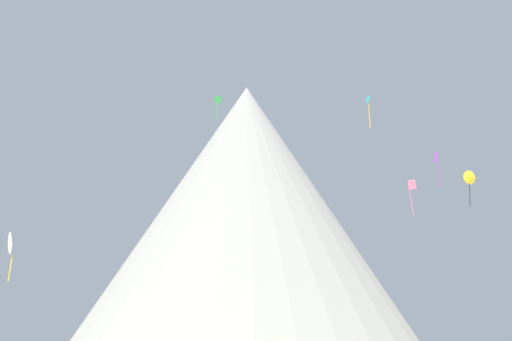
{
  "coord_description": "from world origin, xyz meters",
  "views": [
    {
      "loc": [
        -8.56,
        -35.49,
        4.2
      ],
      "look_at": [
        0.4,
        45.42,
        25.2
      ],
      "focal_mm": 45.44,
      "sensor_mm": 36.0,
      "label": 1
    }
  ],
  "objects_px": {
    "rock_massif": "(239,224)",
    "kite_violet_high": "(437,162)",
    "kite_green_high": "(218,102)",
    "kite_teal_high": "(368,105)",
    "kite_yellow_mid": "(470,178)",
    "kite_white_low": "(11,243)",
    "kite_rainbow_mid": "(412,189)"
  },
  "relations": [
    {
      "from": "kite_teal_high",
      "to": "kite_green_high",
      "type": "bearing_deg",
      "value": -89.52
    },
    {
      "from": "kite_violet_high",
      "to": "kite_green_high",
      "type": "relative_size",
      "value": 1.56
    },
    {
      "from": "kite_teal_high",
      "to": "kite_yellow_mid",
      "type": "distance_m",
      "value": 13.35
    },
    {
      "from": "kite_teal_high",
      "to": "kite_yellow_mid",
      "type": "relative_size",
      "value": 0.97
    },
    {
      "from": "rock_massif",
      "to": "kite_green_high",
      "type": "distance_m",
      "value": 63.65
    },
    {
      "from": "kite_rainbow_mid",
      "to": "kite_violet_high",
      "type": "height_order",
      "value": "kite_violet_high"
    },
    {
      "from": "rock_massif",
      "to": "kite_yellow_mid",
      "type": "xyz_separation_m",
      "value": [
        17.75,
        -76.71,
        -7.92
      ]
    },
    {
      "from": "kite_violet_high",
      "to": "kite_yellow_mid",
      "type": "relative_size",
      "value": 1.28
    },
    {
      "from": "kite_teal_high",
      "to": "kite_white_low",
      "type": "bearing_deg",
      "value": -46.49
    },
    {
      "from": "rock_massif",
      "to": "kite_teal_high",
      "type": "xyz_separation_m",
      "value": [
        8.18,
        -73.53,
        0.83
      ]
    },
    {
      "from": "rock_massif",
      "to": "kite_violet_high",
      "type": "bearing_deg",
      "value": -69.84
    },
    {
      "from": "kite_green_high",
      "to": "kite_yellow_mid",
      "type": "height_order",
      "value": "kite_green_high"
    },
    {
      "from": "kite_rainbow_mid",
      "to": "kite_yellow_mid",
      "type": "distance_m",
      "value": 19.03
    },
    {
      "from": "kite_rainbow_mid",
      "to": "kite_violet_high",
      "type": "bearing_deg",
      "value": 65.38
    },
    {
      "from": "kite_rainbow_mid",
      "to": "kite_white_low",
      "type": "height_order",
      "value": "kite_rainbow_mid"
    },
    {
      "from": "rock_massif",
      "to": "kite_violet_high",
      "type": "relative_size",
      "value": 21.19
    },
    {
      "from": "kite_violet_high",
      "to": "kite_teal_high",
      "type": "bearing_deg",
      "value": 176.06
    },
    {
      "from": "kite_green_high",
      "to": "kite_white_low",
      "type": "xyz_separation_m",
      "value": [
        -19.02,
        -16.69,
        -20.42
      ]
    },
    {
      "from": "kite_teal_high",
      "to": "kite_yellow_mid",
      "type": "bearing_deg",
      "value": 105.18
    },
    {
      "from": "rock_massif",
      "to": "kite_white_low",
      "type": "height_order",
      "value": "rock_massif"
    },
    {
      "from": "kite_green_high",
      "to": "kite_white_low",
      "type": "relative_size",
      "value": 0.7
    },
    {
      "from": "kite_green_high",
      "to": "kite_yellow_mid",
      "type": "distance_m",
      "value": 31.69
    },
    {
      "from": "kite_yellow_mid",
      "to": "kite_rainbow_mid",
      "type": "bearing_deg",
      "value": 76.13
    },
    {
      "from": "kite_rainbow_mid",
      "to": "kite_green_high",
      "type": "xyz_separation_m",
      "value": [
        -26.29,
        -5.05,
        9.36
      ]
    },
    {
      "from": "kite_rainbow_mid",
      "to": "rock_massif",
      "type": "bearing_deg",
      "value": -171.26
    },
    {
      "from": "kite_white_low",
      "to": "kite_yellow_mid",
      "type": "distance_m",
      "value": 45.55
    },
    {
      "from": "kite_violet_high",
      "to": "kite_green_high",
      "type": "distance_m",
      "value": 30.43
    },
    {
      "from": "kite_green_high",
      "to": "kite_teal_high",
      "type": "xyz_separation_m",
      "value": [
        16.16,
        -10.54,
        -3.67
      ]
    },
    {
      "from": "kite_teal_high",
      "to": "kite_white_low",
      "type": "xyz_separation_m",
      "value": [
        -35.17,
        -6.15,
        -16.75
      ]
    },
    {
      "from": "rock_massif",
      "to": "kite_white_low",
      "type": "xyz_separation_m",
      "value": [
        -26.99,
        -79.68,
        -15.91
      ]
    },
    {
      "from": "kite_violet_high",
      "to": "kite_green_high",
      "type": "xyz_separation_m",
      "value": [
        -29.59,
        -4.11,
        5.78
      ]
    },
    {
      "from": "kite_white_low",
      "to": "kite_violet_high",
      "type": "bearing_deg",
      "value": -90.62
    }
  ]
}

